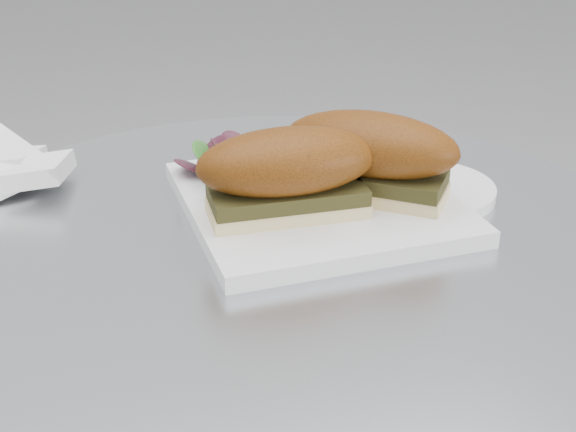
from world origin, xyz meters
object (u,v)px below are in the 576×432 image
Objects in this scene: plate at (318,202)px; sandwich_right at (370,153)px; saucer at (428,190)px; sandwich_left at (287,171)px.

plate is 1.43× the size of sandwich_right.
plate is 1.85× the size of saucer.
sandwich_left is at bearing -173.48° from saucer.
sandwich_left is at bearing -130.49° from sandwich_right.
sandwich_left reaches higher than plate.
plate is 0.07m from sandwich_right.
sandwich_left is (-0.04, -0.03, 0.05)m from plate.
sandwich_left reaches higher than saucer.
sandwich_right is at bearing 13.91° from sandwich_left.
sandwich_left and sandwich_right have the same top height.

